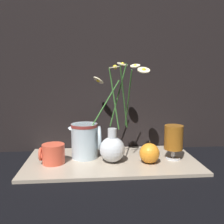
{
  "coord_description": "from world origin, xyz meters",
  "views": [
    {
      "loc": [
        -0.08,
        -0.95,
        0.35
      ],
      "look_at": [
        0.0,
        0.0,
        0.2
      ],
      "focal_mm": 40.0,
      "sensor_mm": 36.0,
      "label": 1
    }
  ],
  "objects": [
    {
      "name": "yellow_mug",
      "position": [
        -0.23,
        -0.02,
        0.05
      ],
      "size": [
        0.1,
        0.09,
        0.07
      ],
      "color": "#DB5138",
      "rests_on": "shelf"
    },
    {
      "name": "orange_fruit",
      "position": [
        0.14,
        -0.05,
        0.05
      ],
      "size": [
        0.08,
        0.08,
        0.08
      ],
      "color": "orange",
      "rests_on": "shelf"
    },
    {
      "name": "shelf",
      "position": [
        0.0,
        0.0,
        0.01
      ],
      "size": [
        0.67,
        0.34,
        0.01
      ],
      "color": "tan",
      "rests_on": "ground_plane"
    },
    {
      "name": "ground_plane",
      "position": [
        0.0,
        0.0,
        0.0
      ],
      "size": [
        6.0,
        6.0,
        0.0
      ],
      "primitive_type": "plane",
      "color": "black"
    },
    {
      "name": "tea_glass",
      "position": [
        0.25,
        -0.01,
        0.1
      ],
      "size": [
        0.07,
        0.07,
        0.14
      ],
      "color": "silver",
      "rests_on": "shelf"
    },
    {
      "name": "ceramic_pitcher",
      "position": [
        -0.1,
        0.04,
        0.09
      ],
      "size": [
        0.13,
        0.11,
        0.15
      ],
      "color": "silver",
      "rests_on": "shelf"
    },
    {
      "name": "backdrop_wall",
      "position": [
        0.0,
        0.19,
        0.55
      ],
      "size": [
        1.17,
        0.02,
        1.1
      ],
      "color": "black",
      "rests_on": "ground_plane"
    },
    {
      "name": "vase_with_flowers",
      "position": [
        0.01,
        -0.02,
        0.08
      ],
      "size": [
        0.23,
        0.2,
        0.38
      ],
      "color": "silver",
      "rests_on": "shelf"
    }
  ]
}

